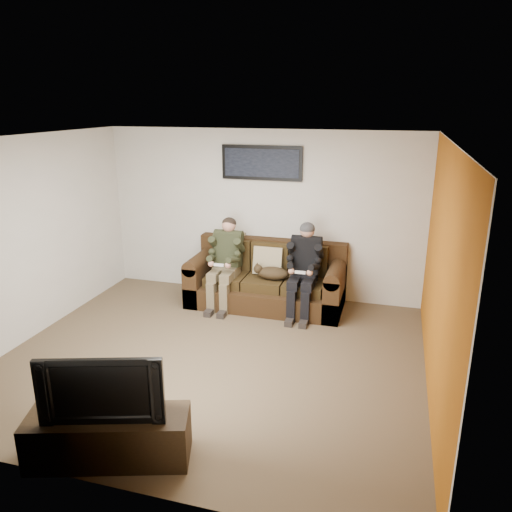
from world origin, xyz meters
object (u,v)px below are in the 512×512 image
(sofa, at_px, (267,281))
(tv_stand, at_px, (109,437))
(person_left, at_px, (226,257))
(television, at_px, (104,385))
(framed_poster, at_px, (262,163))
(cat, at_px, (272,273))
(person_right, at_px, (304,264))

(sofa, bearing_deg, tv_stand, -96.40)
(person_left, xyz_separation_m, television, (0.17, -3.59, -0.02))
(framed_poster, bearing_deg, cat, -61.09)
(person_left, height_order, framed_poster, framed_poster)
(person_right, distance_m, cat, 0.52)
(person_left, distance_m, cat, 0.73)
(person_left, xyz_separation_m, cat, (0.71, 0.01, -0.18))
(tv_stand, bearing_deg, person_right, 56.61)
(person_right, height_order, framed_poster, framed_poster)
(person_left, distance_m, framed_poster, 1.52)
(tv_stand, relative_size, television, 1.33)
(person_left, height_order, person_right, person_right)
(framed_poster, height_order, television, framed_poster)
(person_right, relative_size, tv_stand, 0.96)
(person_right, distance_m, framed_poster, 1.67)
(sofa, xyz_separation_m, person_right, (0.60, -0.19, 0.39))
(framed_poster, xyz_separation_m, tv_stand, (-0.22, -4.17, -1.88))
(cat, bearing_deg, person_left, -178.81)
(sofa, xyz_separation_m, cat, (0.11, -0.18, 0.21))
(sofa, height_order, person_left, person_left)
(sofa, bearing_deg, cat, -58.34)
(person_left, bearing_deg, person_right, 0.02)
(television, bearing_deg, cat, 64.06)
(sofa, relative_size, framed_poster, 1.85)
(person_right, bearing_deg, sofa, 162.01)
(person_left, height_order, television, person_left)
(person_right, relative_size, television, 1.28)
(person_left, xyz_separation_m, tv_stand, (0.17, -3.59, -0.53))
(person_right, relative_size, framed_poster, 1.06)
(cat, bearing_deg, sofa, 121.66)
(cat, height_order, framed_poster, framed_poster)
(person_right, bearing_deg, cat, 178.32)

